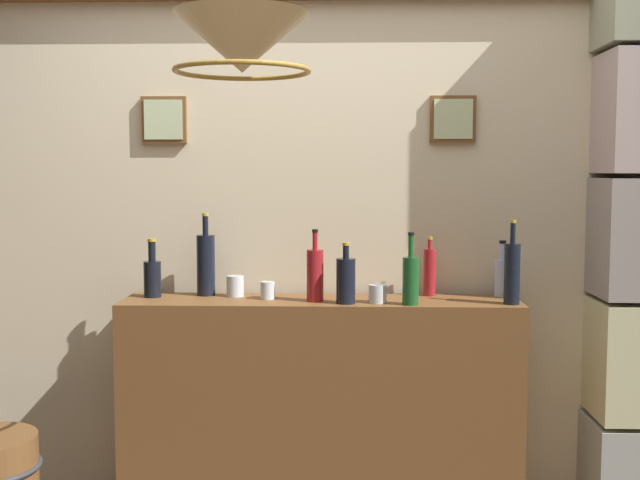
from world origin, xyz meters
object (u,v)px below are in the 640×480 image
object	(u,v)px
liquor_bottle_whiskey	(430,271)
glass_tumbler_shot	(235,286)
glass_tumbler_rocks	(268,290)
pendant_lamp	(242,45)
liquor_bottle_bourbon	(411,279)
liquor_bottle_rum	(206,264)
liquor_bottle_port	(315,274)
liquor_bottle_amaro	(152,276)
liquor_bottle_tequila	(502,276)
liquor_bottle_vodka	(512,272)
liquor_bottle_sherry	(346,280)
glass_tumbler_highball	(378,294)

from	to	relation	value
liquor_bottle_whiskey	glass_tumbler_shot	size ratio (longest dim) A/B	2.87
glass_tumbler_rocks	pendant_lamp	world-z (taller)	pendant_lamp
liquor_bottle_bourbon	glass_tumbler_shot	size ratio (longest dim) A/B	3.30
liquor_bottle_rum	liquor_bottle_port	bearing A→B (deg)	-16.76
liquor_bottle_amaro	glass_tumbler_shot	bearing A→B (deg)	4.89
liquor_bottle_tequila	liquor_bottle_bourbon	bearing A→B (deg)	-150.86
liquor_bottle_amaro	liquor_bottle_vodka	xyz separation A→B (m)	(1.47, -0.13, 0.04)
liquor_bottle_rum	liquor_bottle_port	xyz separation A→B (m)	(0.47, -0.14, -0.02)
liquor_bottle_port	liquor_bottle_sherry	bearing A→B (deg)	-20.88
liquor_bottle_sherry	glass_tumbler_rocks	world-z (taller)	liquor_bottle_sherry
liquor_bottle_vodka	glass_tumbler_rocks	world-z (taller)	liquor_bottle_vodka
liquor_bottle_rum	glass_tumbler_shot	xyz separation A→B (m)	(0.13, -0.03, -0.09)
liquor_bottle_sherry	glass_tumbler_rocks	bearing A→B (deg)	163.56
pendant_lamp	liquor_bottle_sherry	bearing A→B (deg)	62.13
liquor_bottle_tequila	liquor_bottle_sherry	bearing A→B (deg)	-163.07
liquor_bottle_amaro	liquor_bottle_rum	bearing A→B (deg)	14.64
liquor_bottle_vodka	glass_tumbler_shot	size ratio (longest dim) A/B	3.84
liquor_bottle_amaro	liquor_bottle_whiskey	size ratio (longest dim) A/B	0.98
liquor_bottle_rum	pendant_lamp	xyz separation A→B (m)	(0.27, -0.81, 0.78)
liquor_bottle_whiskey	pendant_lamp	distance (m)	1.34
liquor_bottle_rum	liquor_bottle_bourbon	bearing A→B (deg)	-14.05
liquor_bottle_rum	liquor_bottle_bourbon	xyz separation A→B (m)	(0.85, -0.21, -0.03)
liquor_bottle_amaro	liquor_bottle_tequila	distance (m)	1.47
liquor_bottle_whiskey	liquor_bottle_sherry	bearing A→B (deg)	-149.43
glass_tumbler_shot	liquor_bottle_rum	bearing A→B (deg)	168.13
liquor_bottle_whiskey	liquor_bottle_bourbon	world-z (taller)	liquor_bottle_bourbon
liquor_bottle_amaro	liquor_bottle_sherry	distance (m)	0.82
liquor_bottle_bourbon	glass_tumbler_rocks	distance (m)	0.59
liquor_bottle_port	liquor_bottle_amaro	bearing A→B (deg)	172.92
liquor_bottle_amaro	liquor_bottle_sherry	size ratio (longest dim) A/B	1.00
liquor_bottle_sherry	pendant_lamp	size ratio (longest dim) A/B	0.53
liquor_bottle_vodka	glass_tumbler_highball	world-z (taller)	liquor_bottle_vodka
glass_tumbler_highball	glass_tumbler_shot	world-z (taller)	glass_tumbler_shot
liquor_bottle_bourbon	glass_tumbler_shot	world-z (taller)	liquor_bottle_bourbon
liquor_bottle_whiskey	liquor_bottle_rum	xyz separation A→B (m)	(-0.95, -0.02, 0.03)
liquor_bottle_rum	liquor_bottle_port	distance (m)	0.49
liquor_bottle_tequila	glass_tumbler_rocks	world-z (taller)	liquor_bottle_tequila
liquor_bottle_tequila	glass_tumbler_highball	bearing A→B (deg)	-161.04
liquor_bottle_sherry	glass_tumbler_shot	bearing A→B (deg)	160.84
liquor_bottle_tequila	glass_tumbler_shot	size ratio (longest dim) A/B	2.71
liquor_bottle_amaro	glass_tumbler_highball	world-z (taller)	liquor_bottle_amaro
glass_tumbler_rocks	pendant_lamp	size ratio (longest dim) A/B	0.16
liquor_bottle_port	liquor_bottle_whiskey	bearing A→B (deg)	18.67
glass_tumbler_highball	liquor_bottle_whiskey	bearing A→B (deg)	40.13
glass_tumbler_rocks	glass_tumbler_highball	xyz separation A→B (m)	(0.45, -0.08, 0.00)
liquor_bottle_amaro	liquor_bottle_port	distance (m)	0.69
glass_tumbler_rocks	liquor_bottle_amaro	bearing A→B (deg)	175.62
liquor_bottle_whiskey	glass_tumbler_rocks	size ratio (longest dim) A/B	3.43
liquor_bottle_sherry	liquor_bottle_bourbon	world-z (taller)	liquor_bottle_bourbon
liquor_bottle_whiskey	pendant_lamp	world-z (taller)	pendant_lamp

